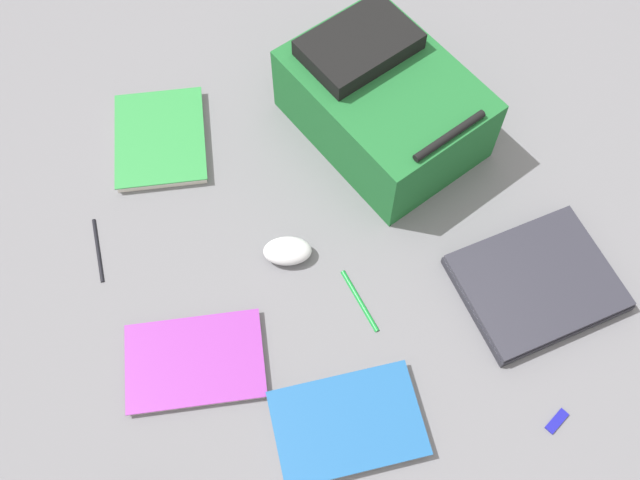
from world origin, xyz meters
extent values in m
plane|color=slate|center=(0.00, 0.00, 0.00)|extent=(3.59, 3.59, 0.00)
cube|color=#1E662D|center=(0.15, 0.30, 0.09)|extent=(0.45, 0.50, 0.17)
cube|color=black|center=(0.11, 0.39, 0.19)|extent=(0.28, 0.25, 0.04)
cylinder|color=black|center=(0.23, 0.14, 0.18)|extent=(0.17, 0.09, 0.02)
cube|color=#24242C|center=(0.37, -0.13, 0.01)|extent=(0.35, 0.30, 0.02)
cube|color=#2D2D38|center=(0.37, -0.13, 0.03)|extent=(0.34, 0.30, 0.01)
cube|color=silver|center=(-0.35, 0.36, 0.01)|extent=(0.21, 0.26, 0.02)
cube|color=#2D8C3F|center=(-0.35, 0.36, 0.02)|extent=(0.21, 0.27, 0.00)
cube|color=silver|center=(-0.07, -0.34, 0.01)|extent=(0.27, 0.19, 0.02)
cube|color=#1E5999|center=(-0.07, -0.34, 0.02)|extent=(0.28, 0.19, 0.00)
cube|color=silver|center=(-0.33, -0.17, 0.01)|extent=(0.26, 0.19, 0.01)
cube|color=purple|center=(-0.33, -0.17, 0.01)|extent=(0.27, 0.19, 0.00)
ellipsoid|color=silver|center=(-0.11, 0.03, 0.02)|extent=(0.11, 0.08, 0.04)
cylinder|color=black|center=(-0.50, 0.11, 0.00)|extent=(0.02, 0.15, 0.01)
cylinder|color=#198C33|center=(0.01, -0.10, 0.00)|extent=(0.05, 0.14, 0.01)
cube|color=#191999|center=(0.32, -0.40, 0.00)|extent=(0.05, 0.04, 0.01)
camera|label=1|loc=(-0.17, -0.64, 1.35)|focal=40.82mm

